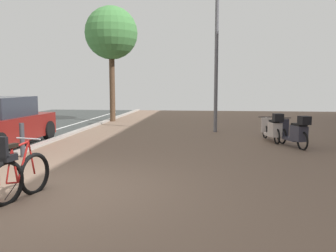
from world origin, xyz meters
TOP-DOWN VIEW (x-y plane):
  - ground at (1.43, 0.00)m, footprint 21.00×40.00m
  - bicycle_foreground at (-0.41, -0.40)m, footprint 0.78×1.34m
  - scooter_mid at (4.75, 6.00)m, footprint 0.58×1.78m
  - scooter_far at (5.21, 5.01)m, footprint 0.78×1.66m
  - parked_car_near at (-3.54, 4.31)m, footprint 1.83×3.99m
  - lamp_post at (2.95, 8.32)m, footprint 0.20×0.52m
  - street_tree at (-2.15, 11.96)m, footprint 2.61×2.61m
  - bollard_far at (-2.05, 2.81)m, footprint 0.12×0.12m

SIDE VIEW (x-z plane):
  - ground at x=1.43m, z-range -0.09..0.04m
  - bicycle_foreground at x=-0.41m, z-range -0.16..0.94m
  - bollard_far at x=-2.05m, z-range 0.00..0.87m
  - scooter_mid at x=4.75m, z-range -0.05..0.93m
  - scooter_far at x=5.21m, z-range -0.05..0.95m
  - parked_car_near at x=-3.54m, z-range -0.05..1.42m
  - lamp_post at x=2.95m, z-range 0.32..6.35m
  - street_tree at x=-2.15m, z-range 1.51..7.22m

